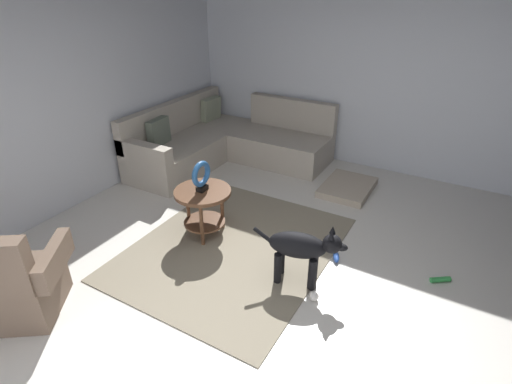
# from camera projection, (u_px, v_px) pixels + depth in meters

# --- Properties ---
(ground_plane) EXTENTS (6.00, 6.00, 0.10)m
(ground_plane) POSITION_uv_depth(u_px,v_px,m) (287.00, 282.00, 3.79)
(ground_plane) COLOR silver
(wall_back) EXTENTS (6.00, 0.12, 2.70)m
(wall_back) POSITION_uv_depth(u_px,v_px,m) (52.00, 95.00, 4.41)
(wall_back) COLOR silver
(wall_back) RESTS_ON ground_plane
(wall_right) EXTENTS (0.12, 6.00, 2.70)m
(wall_right) POSITION_uv_depth(u_px,v_px,m) (387.00, 74.00, 5.37)
(wall_right) COLOR silver
(wall_right) RESTS_ON ground_plane
(area_rug) EXTENTS (2.30, 1.90, 0.01)m
(area_rug) POSITION_uv_depth(u_px,v_px,m) (233.00, 247.00, 4.18)
(area_rug) COLOR gray
(area_rug) RESTS_ON ground_plane
(sectional_couch) EXTENTS (2.20, 2.25, 0.88)m
(sectional_couch) POSITION_uv_depth(u_px,v_px,m) (225.00, 143.00, 6.03)
(sectional_couch) COLOR #B2A899
(sectional_couch) RESTS_ON ground_plane
(armchair) EXTENTS (0.95, 1.00, 0.88)m
(armchair) POSITION_uv_depth(u_px,v_px,m) (13.00, 284.00, 3.21)
(armchair) COLOR brown
(armchair) RESTS_ON ground_plane
(side_table) EXTENTS (0.60, 0.60, 0.54)m
(side_table) POSITION_uv_depth(u_px,v_px,m) (203.00, 201.00, 4.22)
(side_table) COLOR brown
(side_table) RESTS_ON ground_plane
(torus_sculpture) EXTENTS (0.28, 0.08, 0.33)m
(torus_sculpture) POSITION_uv_depth(u_px,v_px,m) (201.00, 175.00, 4.08)
(torus_sculpture) COLOR black
(torus_sculpture) RESTS_ON side_table
(dog_bed_mat) EXTENTS (0.80, 0.60, 0.09)m
(dog_bed_mat) POSITION_uv_depth(u_px,v_px,m) (348.00, 187.00, 5.29)
(dog_bed_mat) COLOR #B2A38E
(dog_bed_mat) RESTS_ON ground_plane
(dog) EXTENTS (0.34, 0.84, 0.63)m
(dog) POSITION_uv_depth(u_px,v_px,m) (302.00, 248.00, 3.55)
(dog) COLOR black
(dog) RESTS_ON ground_plane
(dog_toy_ball) EXTENTS (0.09, 0.09, 0.09)m
(dog_toy_ball) POSITION_uv_depth(u_px,v_px,m) (314.00, 296.00, 3.49)
(dog_toy_ball) COLOR silver
(dog_toy_ball) RESTS_ON ground_plane
(dog_toy_rope) EXTENTS (0.15, 0.18, 0.05)m
(dog_toy_rope) POSITION_uv_depth(u_px,v_px,m) (440.00, 280.00, 3.71)
(dog_toy_rope) COLOR green
(dog_toy_rope) RESTS_ON ground_plane
(dog_toy_bone) EXTENTS (0.19, 0.13, 0.06)m
(dog_toy_bone) POSITION_uv_depth(u_px,v_px,m) (336.00, 257.00, 4.01)
(dog_toy_bone) COLOR blue
(dog_toy_bone) RESTS_ON ground_plane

